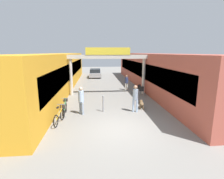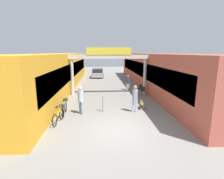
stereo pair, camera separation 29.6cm
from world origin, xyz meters
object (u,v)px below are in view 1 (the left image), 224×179
at_px(bicycle_green_second, 65,107).
at_px(cafe_chair_black_nearer, 142,90).
at_px(pedestrian_companion, 81,99).
at_px(bollard_post_metal, 103,103).
at_px(parked_car_silver, 95,73).
at_px(cafe_chair_black_farther, 138,88).
at_px(pedestrian_carrying_crate, 126,82).
at_px(pedestrian_with_dog, 135,97).
at_px(dog_on_leash, 141,104).
at_px(bicycle_orange_nearest, 60,115).

distance_m(bicycle_green_second, cafe_chair_black_nearer, 7.40).
relative_size(pedestrian_companion, bollard_post_metal, 1.59).
xyz_separation_m(bollard_post_metal, cafe_chair_black_nearer, (3.64, 3.98, -0.03)).
bearing_deg(parked_car_silver, pedestrian_companion, -92.96).
height_order(cafe_chair_black_nearer, cafe_chair_black_farther, same).
xyz_separation_m(pedestrian_carrying_crate, cafe_chair_black_farther, (0.85, -1.76, -0.35)).
relative_size(pedestrian_with_dog, bollard_post_metal, 1.60).
bearing_deg(dog_on_leash, pedestrian_carrying_crate, 89.76).
bearing_deg(dog_on_leash, cafe_chair_black_nearer, 75.09).
relative_size(dog_on_leash, bicycle_orange_nearest, 0.46).
distance_m(cafe_chair_black_nearer, parked_car_silver, 13.38).
height_order(bicycle_green_second, cafe_chair_black_farther, bicycle_green_second).
bearing_deg(bicycle_orange_nearest, pedestrian_with_dog, 16.87).
xyz_separation_m(cafe_chair_black_nearer, parked_car_silver, (-4.15, 12.72, 0.10)).
relative_size(pedestrian_with_dog, bicycle_green_second, 1.06).
bearing_deg(bollard_post_metal, cafe_chair_black_nearer, 47.55).
bearing_deg(bollard_post_metal, bicycle_green_second, -174.16).
bearing_deg(parked_car_silver, bicycle_orange_nearest, -96.16).
height_order(pedestrian_with_dog, pedestrian_carrying_crate, pedestrian_with_dog).
xyz_separation_m(pedestrian_companion, bicycle_green_second, (-1.04, 0.10, -0.58)).
bearing_deg(cafe_chair_black_nearer, bicycle_orange_nearest, -137.56).
height_order(pedestrian_carrying_crate, bicycle_orange_nearest, pedestrian_carrying_crate).
bearing_deg(pedestrian_with_dog, pedestrian_carrying_crate, 84.72).
height_order(pedestrian_companion, cafe_chair_black_nearer, pedestrian_companion).
height_order(pedestrian_with_dog, dog_on_leash, pedestrian_with_dog).
xyz_separation_m(bicycle_green_second, cafe_chair_black_nearer, (6.08, 4.23, 0.10)).
distance_m(bollard_post_metal, cafe_chair_black_farther, 6.05).
bearing_deg(bicycle_green_second, dog_on_leash, 7.72).
distance_m(dog_on_leash, bollard_post_metal, 2.75).
distance_m(dog_on_leash, cafe_chair_black_nearer, 3.66).
distance_m(pedestrian_companion, bicycle_green_second, 1.20).
xyz_separation_m(pedestrian_with_dog, dog_on_leash, (0.61, 0.68, -0.68)).
relative_size(bollard_post_metal, parked_car_silver, 0.28).
bearing_deg(cafe_chair_black_nearer, bicycle_green_second, -145.16).
relative_size(bicycle_orange_nearest, bollard_post_metal, 1.51).
height_order(dog_on_leash, bollard_post_metal, bollard_post_metal).
distance_m(bicycle_green_second, parked_car_silver, 17.06).
bearing_deg(pedestrian_companion, bicycle_green_second, 174.59).
distance_m(bicycle_green_second, bollard_post_metal, 2.45).
bearing_deg(cafe_chair_black_farther, pedestrian_with_dog, -106.13).
height_order(pedestrian_with_dog, parked_car_silver, pedestrian_with_dog).
distance_m(pedestrian_with_dog, dog_on_leash, 1.14).
distance_m(dog_on_leash, bicycle_green_second, 5.18).
distance_m(dog_on_leash, cafe_chair_black_farther, 4.53).
bearing_deg(pedestrian_companion, cafe_chair_black_farther, 46.53).
xyz_separation_m(pedestrian_with_dog, pedestrian_companion, (-3.48, -0.11, -0.01)).
relative_size(pedestrian_companion, cafe_chair_black_farther, 1.99).
bearing_deg(cafe_chair_black_nearer, dog_on_leash, -104.91).
bearing_deg(pedestrian_carrying_crate, pedestrian_companion, -120.49).
bearing_deg(dog_on_leash, parked_car_silver, 101.18).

